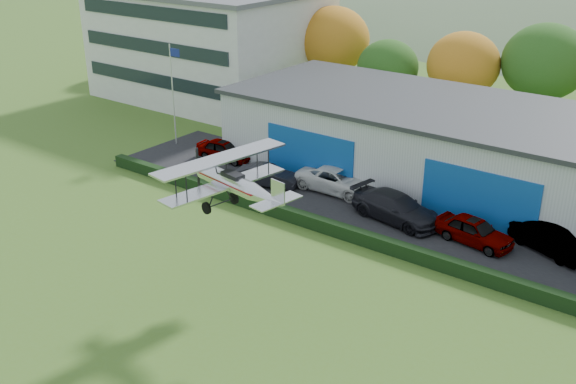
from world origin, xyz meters
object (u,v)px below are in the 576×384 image
Objects in this scene: car_2 at (338,180)px; car_1 at (267,175)px; flagpole at (173,86)px; car_0 at (225,150)px; office_block at (211,43)px; car_3 at (396,207)px; car_4 at (474,231)px; car_5 at (550,240)px; hangar at (516,157)px; biplane at (234,182)px.

car_1 is at bearing 113.30° from car_2.
flagpole reaches higher than car_0.
car_3 is at bearing -27.56° from office_block.
flagpole is 1.80× the size of car_4.
car_4 is (4.93, 0.01, -0.08)m from car_3.
car_4 is 0.98× the size of car_5.
car_5 is at bearing -19.91° from office_block.
car_2 is at bearing -1.36° from flagpole.
car_0 is at bearing -44.65° from office_block.
hangar reaches higher than car_3.
car_4 is at bearing -4.49° from flagpole.
car_0 is at bearing -3.74° from flagpole.
biplane is at bearing -164.77° from car_1.
car_4 is (10.12, -1.64, -0.03)m from car_2.
hangar is 21.16m from biplane.
car_1 is at bearing -115.90° from car_0.
car_3 is at bearing -102.68° from car_0.
flagpole is 1.80× the size of car_0.
car_0 is at bearing 143.48° from biplane.
car_1 is (11.05, -2.35, -4.03)m from flagpole.
car_1 is (-13.83, -8.33, -1.91)m from hangar.
flagpole is 1.41× the size of car_2.
hangar reaches higher than car_2.
hangar is 11.51m from car_2.
office_block is at bearing 59.52° from car_2.
biplane is (2.91, -13.52, 5.07)m from car_2.
biplane reaches higher than car_5.
car_3 is at bearing -5.57° from flagpole.
office_block reaches higher than car_1.
car_3 is 0.81× the size of biplane.
car_3 reaches higher than car_4.
car_1 is (19.17, -15.35, -4.46)m from office_block.
car_5 is 17.99m from biplane.
car_3 is 1.29× the size of car_4.
car_3 is 13.09m from biplane.
flagpole is at bearing -166.49° from hangar.
flagpole is (-24.88, -5.98, 2.13)m from hangar.
biplane is at bearing -142.70° from car_0.
biplane is (18.37, -13.89, 1.12)m from flagpole.
biplane reaches higher than car_1.
office_block is 2.57× the size of flagpole.
office_block reaches higher than car_3.
hangar is 8.22m from car_4.
car_2 is at bearing 111.87° from car_5.
flagpole is at bearing 94.28° from car_3.
office_block is 3.62× the size of car_2.
biplane is at bearing -168.76° from car_2.
hangar is 5.71× the size of biplane.
hangar is at bearing -78.46° from car_0.
biplane reaches higher than hangar.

